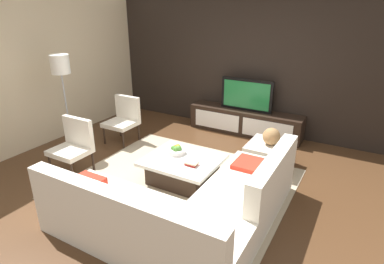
% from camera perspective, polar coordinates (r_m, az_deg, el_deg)
% --- Properties ---
extents(ground_plane, '(14.00, 14.00, 0.00)m').
position_cam_1_polar(ground_plane, '(4.83, -1.16, -9.48)').
color(ground_plane, '#4C301C').
extents(feature_wall_back, '(6.40, 0.12, 2.80)m').
position_cam_1_polar(feature_wall_back, '(6.68, 10.92, 11.90)').
color(feature_wall_back, black).
rests_on(feature_wall_back, ground).
extents(side_wall_left, '(0.12, 5.20, 2.80)m').
position_cam_1_polar(side_wall_left, '(6.60, -25.34, 10.11)').
color(side_wall_left, beige).
rests_on(side_wall_left, ground).
extents(area_rug, '(3.12, 2.70, 0.01)m').
position_cam_1_polar(area_rug, '(4.87, -2.19, -9.13)').
color(area_rug, tan).
rests_on(area_rug, ground).
extents(media_console, '(2.32, 0.47, 0.50)m').
position_cam_1_polar(media_console, '(6.69, 9.36, 1.81)').
color(media_console, black).
rests_on(media_console, ground).
extents(television, '(1.06, 0.06, 0.64)m').
position_cam_1_polar(television, '(6.52, 9.67, 6.52)').
color(television, black).
rests_on(television, media_console).
extents(sectional_couch, '(2.38, 2.40, 0.84)m').
position_cam_1_polar(sectional_couch, '(3.83, -1.05, -13.58)').
color(sectional_couch, silver).
rests_on(sectional_couch, ground).
extents(coffee_table, '(1.07, 0.95, 0.38)m').
position_cam_1_polar(coffee_table, '(4.85, -1.60, -6.61)').
color(coffee_table, black).
rests_on(coffee_table, ground).
extents(accent_chair_near, '(0.57, 0.49, 0.87)m').
position_cam_1_polar(accent_chair_near, '(5.34, -20.26, -1.79)').
color(accent_chair_near, black).
rests_on(accent_chair_near, ground).
extents(floor_lamp, '(0.31, 0.31, 1.72)m').
position_cam_1_polar(floor_lamp, '(5.96, -22.28, 10.04)').
color(floor_lamp, '#A5A5AA').
rests_on(floor_lamp, ground).
extents(ottoman, '(0.70, 0.70, 0.40)m').
position_cam_1_polar(ottoman, '(5.41, 13.61, -4.11)').
color(ottoman, silver).
rests_on(ottoman, ground).
extents(fruit_bowl, '(0.28, 0.28, 0.14)m').
position_cam_1_polar(fruit_bowl, '(4.90, -2.79, -3.22)').
color(fruit_bowl, silver).
rests_on(fruit_bowl, coffee_table).
extents(accent_chair_far, '(0.55, 0.54, 0.87)m').
position_cam_1_polar(accent_chair_far, '(6.31, -12.02, 2.65)').
color(accent_chair_far, black).
rests_on(accent_chair_far, ground).
extents(decorative_ball, '(0.28, 0.28, 0.28)m').
position_cam_1_polar(decorative_ball, '(5.27, 13.93, -0.77)').
color(decorative_ball, '#997247').
rests_on(decorative_ball, ottoman).
extents(book_stack, '(0.18, 0.14, 0.05)m').
position_cam_1_polar(book_stack, '(4.56, -0.04, -5.62)').
color(book_stack, maroon).
rests_on(book_stack, coffee_table).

